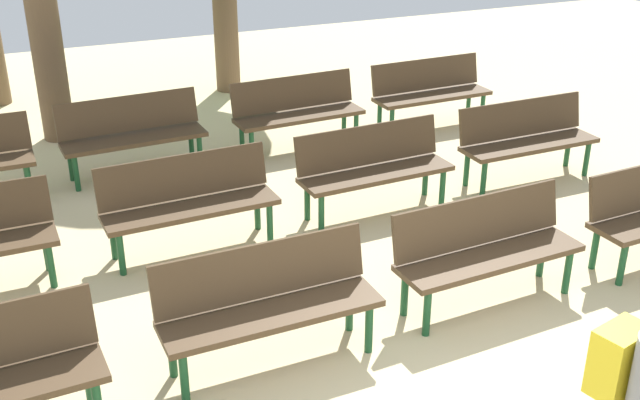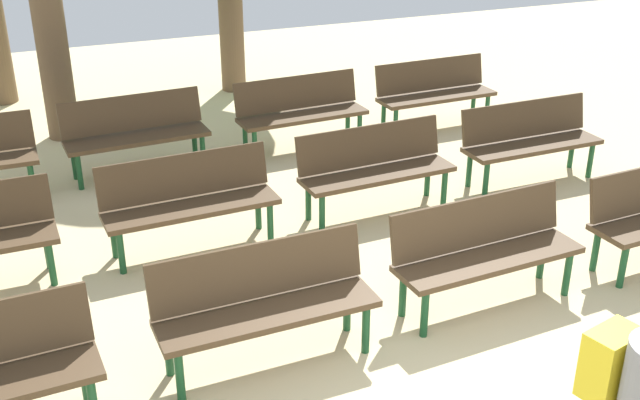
{
  "view_description": "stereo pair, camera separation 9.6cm",
  "coord_description": "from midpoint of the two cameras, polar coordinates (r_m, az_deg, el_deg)",
  "views": [
    {
      "loc": [
        -2.54,
        -2.94,
        3.47
      ],
      "look_at": [
        0.0,
        2.89,
        0.55
      ],
      "focal_mm": 43.88,
      "sensor_mm": 36.0,
      "label": 1
    },
    {
      "loc": [
        -2.45,
        -2.98,
        3.47
      ],
      "look_at": [
        0.0,
        2.89,
        0.55
      ],
      "focal_mm": 43.88,
      "sensor_mm": 36.0,
      "label": 2
    }
  ],
  "objects": [
    {
      "name": "bench_r0_c1",
      "position": [
        5.63,
        -3.59,
        -7.2
      ],
      "size": [
        1.61,
        0.51,
        0.87
      ],
      "rotation": [
        0.0,
        0.0,
        0.02
      ],
      "color": "#4C3823",
      "rests_on": "ground_plane"
    },
    {
      "name": "bench_r0_c2",
      "position": [
        6.45,
        12.33,
        -3.34
      ],
      "size": [
        1.62,
        0.56,
        0.87
      ],
      "rotation": [
        0.0,
        0.0,
        0.05
      ],
      "color": "#4C3823",
      "rests_on": "ground_plane"
    },
    {
      "name": "bench_r1_c1",
      "position": [
        7.25,
        -9.17,
        0.2
      ],
      "size": [
        1.62,
        0.54,
        0.87
      ],
      "rotation": [
        0.0,
        0.0,
        0.04
      ],
      "color": "#4C3823",
      "rests_on": "ground_plane"
    },
    {
      "name": "bench_r1_c2",
      "position": [
        7.91,
        4.36,
        2.58
      ],
      "size": [
        1.62,
        0.55,
        0.87
      ],
      "rotation": [
        0.0,
        0.0,
        0.04
      ],
      "color": "#4C3823",
      "rests_on": "ground_plane"
    },
    {
      "name": "bench_r1_c3",
      "position": [
        8.96,
        15.32,
        4.45
      ],
      "size": [
        1.61,
        0.5,
        0.87
      ],
      "rotation": [
        0.0,
        0.0,
        0.01
      ],
      "color": "#4C3823",
      "rests_on": "ground_plane"
    },
    {
      "name": "bench_r2_c1",
      "position": [
        9.1,
        -13.02,
        5.0
      ],
      "size": [
        1.62,
        0.57,
        0.87
      ],
      "rotation": [
        0.0,
        0.0,
        0.05
      ],
      "color": "#4C3823",
      "rests_on": "ground_plane"
    },
    {
      "name": "bench_r2_c2",
      "position": [
        9.61,
        -1.15,
        6.69
      ],
      "size": [
        1.62,
        0.56,
        0.87
      ],
      "rotation": [
        0.0,
        0.0,
        0.05
      ],
      "color": "#4C3823",
      "rests_on": "ground_plane"
    },
    {
      "name": "bench_r2_c3",
      "position": [
        10.49,
        8.59,
        7.97
      ],
      "size": [
        1.61,
        0.53,
        0.87
      ],
      "rotation": [
        0.0,
        0.0,
        0.03
      ],
      "color": "#4C3823",
      "rests_on": "ground_plane"
    },
    {
      "name": "tree_0",
      "position": [
        10.29,
        -18.82,
        11.49
      ],
      "size": [
        0.39,
        0.39,
        2.7
      ],
      "color": "brown",
      "rests_on": "ground_plane"
    }
  ]
}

